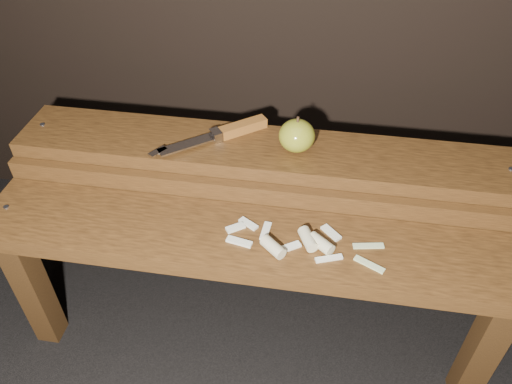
# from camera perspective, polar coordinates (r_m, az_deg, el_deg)

# --- Properties ---
(ground) EXTENTS (60.00, 60.00, 0.00)m
(ground) POSITION_cam_1_polar(r_m,az_deg,el_deg) (1.43, -0.40, -15.28)
(ground) COLOR black
(bench_front_tier) EXTENTS (1.20, 0.20, 0.42)m
(bench_front_tier) POSITION_cam_1_polar(r_m,az_deg,el_deg) (1.12, -1.00, -7.80)
(bench_front_tier) COLOR #351F0D
(bench_front_tier) RESTS_ON ground
(bench_rear_tier) EXTENTS (1.20, 0.21, 0.50)m
(bench_rear_tier) POSITION_cam_1_polar(r_m,az_deg,el_deg) (1.23, 0.79, 1.93)
(bench_rear_tier) COLOR #351F0D
(bench_rear_tier) RESTS_ON ground
(apple) EXTENTS (0.08, 0.08, 0.09)m
(apple) POSITION_cam_1_polar(r_m,az_deg,el_deg) (1.16, 4.69, 6.43)
(apple) COLOR olive
(apple) RESTS_ON bench_rear_tier
(knife) EXTENTS (0.25, 0.20, 0.03)m
(knife) POSITION_cam_1_polar(r_m,az_deg,el_deg) (1.21, -3.15, 6.90)
(knife) COLOR brown
(knife) RESTS_ON bench_rear_tier
(apple_scraps) EXTENTS (0.34, 0.12, 0.03)m
(apple_scraps) POSITION_cam_1_polar(r_m,az_deg,el_deg) (1.05, 4.89, -5.76)
(apple_scraps) COLOR beige
(apple_scraps) RESTS_ON bench_front_tier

